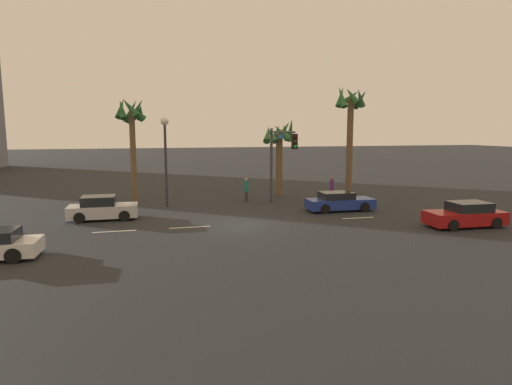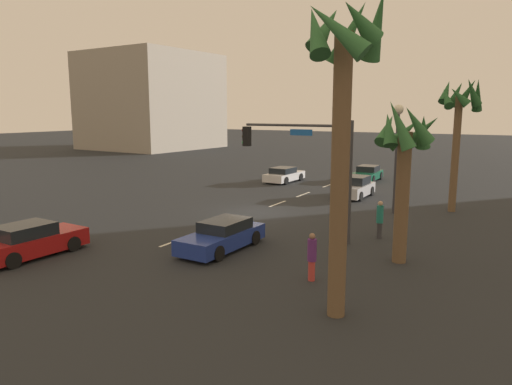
{
  "view_description": "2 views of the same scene",
  "coord_description": "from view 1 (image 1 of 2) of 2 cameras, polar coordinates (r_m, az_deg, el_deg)",
  "views": [
    {
      "loc": [
        -5.29,
        -24.0,
        5.4
      ],
      "look_at": [
        1.1,
        0.65,
        1.73
      ],
      "focal_mm": 30.61,
      "sensor_mm": 36.0,
      "label": 1
    },
    {
      "loc": [
        23.92,
        13.71,
        5.9
      ],
      "look_at": [
        1.98,
        1.17,
        1.57
      ],
      "focal_mm": 33.35,
      "sensor_mm": 36.0,
      "label": 2
    }
  ],
  "objects": [
    {
      "name": "pedestrian_1",
      "position": [
        33.16,
        -1.28,
        0.48
      ],
      "size": [
        0.43,
        0.43,
        1.78
      ],
      "color": "#333338",
      "rests_on": "ground_plane"
    },
    {
      "name": "ground_plane",
      "position": [
        25.16,
        -2.07,
        -4.21
      ],
      "size": [
        220.0,
        220.0,
        0.0
      ],
      "primitive_type": "plane",
      "color": "#232628"
    },
    {
      "name": "car_4",
      "position": [
        27.2,
        25.71,
        -2.7
      ],
      "size": [
        4.42,
        2.03,
        1.39
      ],
      "color": "maroon",
      "rests_on": "ground_plane"
    },
    {
      "name": "streetlamp",
      "position": [
        31.25,
        -11.77,
        6.16
      ],
      "size": [
        0.56,
        0.56,
        6.28
      ],
      "color": "#2D2D33",
      "rests_on": "ground_plane"
    },
    {
      "name": "lane_stripe_4",
      "position": [
        27.7,
        13.16,
        -3.26
      ],
      "size": [
        2.1,
        0.14,
        0.01
      ],
      "primitive_type": "cube",
      "color": "silver",
      "rests_on": "ground_plane"
    },
    {
      "name": "palm_tree_2",
      "position": [
        37.17,
        12.22,
        9.55
      ],
      "size": [
        2.63,
        2.57,
        9.08
      ],
      "color": "brown",
      "rests_on": "ground_plane"
    },
    {
      "name": "palm_tree_1",
      "position": [
        35.32,
        3.07,
        6.58
      ],
      "size": [
        2.73,
        2.4,
        6.37
      ],
      "color": "brown",
      "rests_on": "ground_plane"
    },
    {
      "name": "car_2",
      "position": [
        28.03,
        -19.46,
        -2.01
      ],
      "size": [
        4.06,
        1.88,
        1.45
      ],
      "color": "#B7B7BC",
      "rests_on": "ground_plane"
    },
    {
      "name": "palm_tree_0",
      "position": [
        34.16,
        -15.96,
        8.8
      ],
      "size": [
        2.42,
        2.54,
        7.83
      ],
      "color": "brown",
      "rests_on": "ground_plane"
    },
    {
      "name": "car_0",
      "position": [
        29.85,
        10.82,
        -1.21
      ],
      "size": [
        4.54,
        1.94,
        1.27
      ],
      "color": "navy",
      "rests_on": "ground_plane"
    },
    {
      "name": "lane_stripe_3",
      "position": [
        24.72,
        -8.64,
        -4.51
      ],
      "size": [
        2.27,
        0.14,
        0.01
      ],
      "primitive_type": "cube",
      "color": "silver",
      "rests_on": "ground_plane"
    },
    {
      "name": "lane_stripe_1",
      "position": [
        25.41,
        -28.77,
        -5.1
      ],
      "size": [
        1.95,
        0.14,
        0.01
      ],
      "primitive_type": "cube",
      "color": "silver",
      "rests_on": "ground_plane"
    },
    {
      "name": "lane_stripe_2",
      "position": [
        24.65,
        -18.01,
        -4.86
      ],
      "size": [
        2.27,
        0.14,
        0.01
      ],
      "primitive_type": "cube",
      "color": "silver",
      "rests_on": "ground_plane"
    },
    {
      "name": "traffic_signal",
      "position": [
        30.46,
        3.06,
        5.18
      ],
      "size": [
        0.34,
        5.68,
        5.51
      ],
      "color": "#38383D",
      "rests_on": "ground_plane"
    },
    {
      "name": "pedestrian_0",
      "position": [
        34.87,
        9.88,
        0.68
      ],
      "size": [
        0.45,
        0.45,
        1.72
      ],
      "color": "#BF3833",
      "rests_on": "ground_plane"
    }
  ]
}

